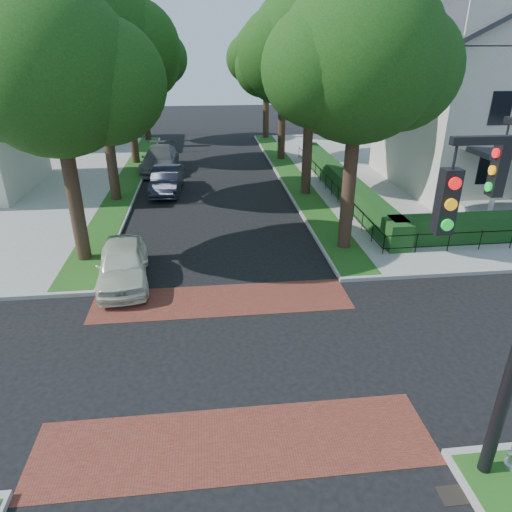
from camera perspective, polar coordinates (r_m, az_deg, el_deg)
The scene contains 22 objects.
ground at distance 13.53m, azimuth -3.65°, elevation -12.37°, with size 120.00×120.00×0.00m, color black.
sidewalk_ne at distance 36.69m, azimuth 26.97°, elevation 9.49°, with size 30.00×30.00×0.15m, color gray.
crosswalk_far at distance 16.19m, azimuth -4.27°, elevation -5.50°, with size 9.00×2.20×0.01m, color maroon.
crosswalk_near at distance 11.15m, azimuth -2.68°, elevation -22.33°, with size 9.00×2.20×0.01m, color maroon.
storm_drain at distance 11.04m, azimuth 23.66°, elevation -25.68°, with size 0.65×0.45×0.01m, color black.
grass_strip_ne at distance 31.45m, azimuth 4.42°, elevation 10.08°, with size 1.60×29.80×0.02m, color #1D4D16.
grass_strip_nw at distance 31.33m, azimuth -15.65°, elevation 9.17°, with size 1.60×29.80×0.02m, color #1D4D16.
tree_right_near at distance 18.97m, azimuth 12.94°, elevation 22.68°, with size 7.75×6.67×10.66m.
tree_right_mid at distance 26.69m, azimuth 7.15°, elevation 24.34°, with size 8.25×7.09×11.22m.
tree_right_far at distance 35.51m, azimuth 3.52°, elevation 22.83°, with size 7.25×6.23×9.74m.
tree_right_back at distance 44.40m, azimuth 1.42°, elevation 23.74°, with size 7.50×6.45×10.20m.
tree_left_near at distance 18.70m, azimuth -23.56°, elevation 20.22°, with size 7.50×6.45×10.20m.
tree_left_mid at distance 26.48m, azimuth -19.08°, elevation 24.07°, with size 8.00×6.88×11.48m.
tree_left_far at distance 35.35m, azimuth -15.83°, elevation 22.36°, with size 7.00×6.02×9.86m.
tree_left_back at distance 44.29m, azimuth -14.11°, elevation 23.26°, with size 7.75×6.66×10.44m.
hedge_main_road at distance 28.00m, azimuth 10.70°, elevation 9.10°, with size 1.00×18.00×1.20m, color #163E15.
fence_main_road at distance 27.82m, azimuth 9.08°, elevation 8.80°, with size 0.06×18.00×0.90m, color black, non-canonical shape.
house_victorian at distance 32.18m, azimuth 28.90°, elevation 18.21°, with size 13.00×13.05×12.48m.
house_left_far at distance 45.46m, azimuth -27.35°, elevation 18.40°, with size 10.00×9.00×10.14m.
parked_car_front at distance 17.72m, azimuth -16.32°, elevation -0.91°, with size 1.80×4.47×1.52m, color silver.
parked_car_middle at distance 28.38m, azimuth -11.07°, elevation 9.32°, with size 1.63×4.67×1.54m, color #1E202E.
parked_car_rear at distance 33.57m, azimuth -11.94°, elevation 11.76°, with size 2.34×5.75×1.67m, color slate.
Camera 1 is at (-0.37, -10.76, 8.19)m, focal length 32.00 mm.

